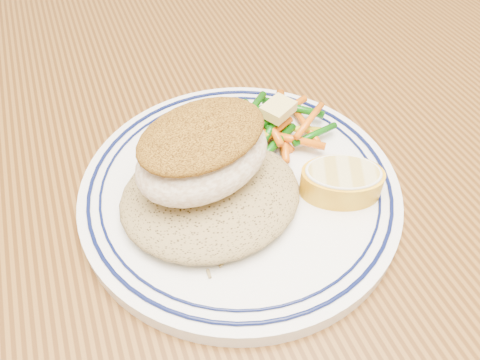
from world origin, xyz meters
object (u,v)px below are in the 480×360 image
(plate, at_px, (240,188))
(fish_fillet, at_px, (203,151))
(vegetable_pile, at_px, (272,124))
(lemon_wedge, at_px, (342,181))
(dining_table, at_px, (209,231))
(rice_pilaf, at_px, (210,192))

(plate, distance_m, fish_fillet, 0.06)
(fish_fillet, xyz_separation_m, vegetable_pile, (0.08, 0.05, -0.04))
(vegetable_pile, relative_size, lemon_wedge, 1.31)
(dining_table, height_order, vegetable_pile, vegetable_pile)
(lemon_wedge, bearing_deg, vegetable_pile, 105.31)
(dining_table, bearing_deg, lemon_wedge, -41.83)
(plate, height_order, rice_pilaf, rice_pilaf)
(rice_pilaf, height_order, vegetable_pile, same)
(fish_fillet, height_order, lemon_wedge, fish_fillet)
(rice_pilaf, distance_m, vegetable_pile, 0.10)
(dining_table, height_order, fish_fillet, fish_fillet)
(vegetable_pile, bearing_deg, lemon_wedge, -74.69)
(dining_table, bearing_deg, rice_pilaf, -101.34)
(rice_pilaf, distance_m, lemon_wedge, 0.10)
(vegetable_pile, distance_m, lemon_wedge, 0.09)
(fish_fillet, distance_m, vegetable_pile, 0.10)
(vegetable_pile, bearing_deg, rice_pilaf, -144.15)
(dining_table, xyz_separation_m, vegetable_pile, (0.07, 0.00, 0.13))
(dining_table, relative_size, vegetable_pile, 14.43)
(lemon_wedge, bearing_deg, fish_fillet, 159.41)
(plate, relative_size, rice_pilaf, 1.86)
(vegetable_pile, bearing_deg, plate, -137.20)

